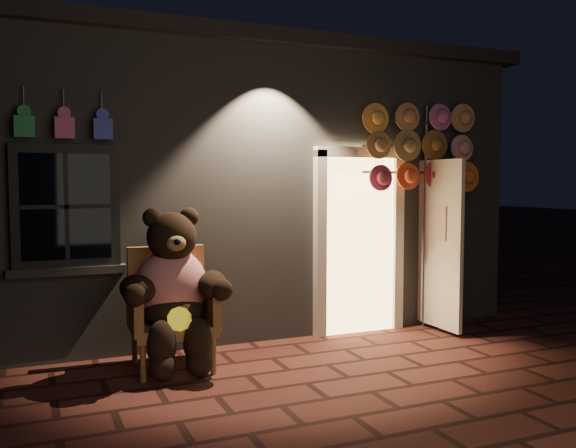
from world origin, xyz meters
TOP-DOWN VIEW (x-y plane):
  - ground at (0.00, 0.00)m, footprint 60.00×60.00m
  - shop_building at (0.00, 3.99)m, footprint 7.30×5.95m
  - wicker_armchair at (-1.00, 0.99)m, footprint 0.82×0.74m
  - teddy_bear at (-1.00, 0.84)m, footprint 1.11×0.87m
  - hat_rack at (2.10, 1.28)m, footprint 1.54×0.22m

SIDE VIEW (x-z plane):
  - ground at x=0.00m, z-range 0.00..0.00m
  - wicker_armchair at x=-1.00m, z-range 0.00..1.15m
  - teddy_bear at x=-1.00m, z-range 0.02..1.54m
  - shop_building at x=0.00m, z-range -0.02..3.49m
  - hat_rack at x=2.10m, z-range 0.81..3.54m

